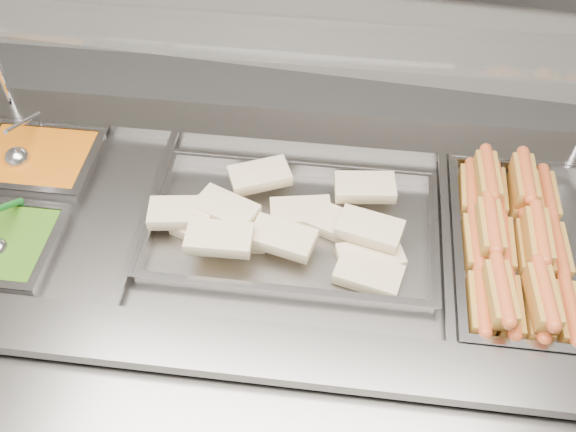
% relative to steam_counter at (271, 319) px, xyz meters
% --- Properties ---
extents(steam_counter, '(2.16, 1.07, 1.00)m').
position_rel_steam_counter_xyz_m(steam_counter, '(0.00, 0.00, 0.00)').
color(steam_counter, slate).
rests_on(steam_counter, ground).
extents(tray_rail, '(2.02, 0.55, 0.06)m').
position_rel_steam_counter_xyz_m(tray_rail, '(0.04, -0.57, 0.45)').
color(tray_rail, gray).
rests_on(tray_rail, steam_counter).
extents(sneeze_guard, '(1.86, 0.46, 0.49)m').
position_rel_steam_counter_xyz_m(sneeze_guard, '(-0.02, 0.24, 0.91)').
color(sneeze_guard, silver).
rests_on(sneeze_guard, steam_counter).
extents(pan_hotdogs, '(0.42, 0.64, 0.11)m').
position_rel_steam_counter_xyz_m(pan_hotdogs, '(0.70, 0.05, 0.46)').
color(pan_hotdogs, gray).
rests_on(pan_hotdogs, steam_counter).
extents(pan_wraps, '(0.79, 0.50, 0.08)m').
position_rel_steam_counter_xyz_m(pan_wraps, '(0.07, 0.00, 0.47)').
color(pan_wraps, gray).
rests_on(pan_wraps, steam_counter).
extents(pan_beans, '(0.35, 0.29, 0.11)m').
position_rel_steam_counter_xyz_m(pan_beans, '(-0.73, 0.11, 0.46)').
color(pan_beans, gray).
rests_on(pan_beans, steam_counter).
extents(hotdogs_in_buns, '(0.31, 0.59, 0.13)m').
position_rel_steam_counter_xyz_m(hotdogs_in_buns, '(0.65, 0.05, 0.51)').
color(hotdogs_in_buns, '#AA7023').
rests_on(hotdogs_in_buns, pan_hotdogs).
extents(tortilla_wraps, '(0.71, 0.40, 0.11)m').
position_rel_steam_counter_xyz_m(tortilla_wraps, '(0.03, -0.02, 0.51)').
color(tortilla_wraps, beige).
rests_on(tortilla_wraps, pan_wraps).
extents(ladle, '(0.08, 0.22, 0.15)m').
position_rel_steam_counter_xyz_m(ladle, '(-0.77, 0.09, 0.51)').
color(ladle, silver).
rests_on(ladle, pan_beans).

